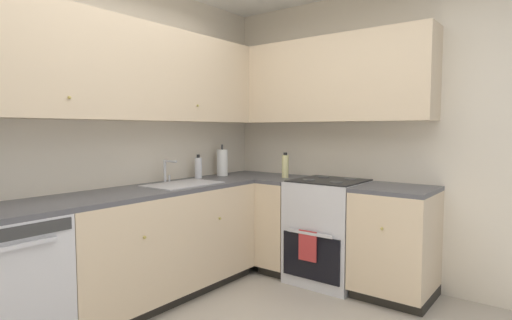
{
  "coord_description": "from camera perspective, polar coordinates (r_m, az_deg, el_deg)",
  "views": [
    {
      "loc": [
        -1.73,
        -1.39,
        1.39
      ],
      "look_at": [
        0.98,
        0.69,
        1.13
      ],
      "focal_mm": 28.82,
      "sensor_mm": 36.0,
      "label": 1
    }
  ],
  "objects": [
    {
      "name": "upper_cabinets_right",
      "position": [
        3.97,
        8.83,
        10.75
      ],
      "size": [
        0.32,
        2.07,
        0.76
      ],
      "color": "beige"
    },
    {
      "name": "wall_back",
      "position": [
        3.43,
        -22.17,
        2.74
      ],
      "size": [
        3.87,
        0.05,
        2.63
      ],
      "primitive_type": "cube",
      "color": "beige",
      "rests_on": "ground_plane"
    },
    {
      "name": "upper_cabinets_back",
      "position": [
        3.44,
        -17.23,
        11.63
      ],
      "size": [
        2.64,
        0.34,
        0.76
      ],
      "color": "beige"
    },
    {
      "name": "countertop_right",
      "position": [
        3.66,
        13.57,
        -3.47
      ],
      "size": [
        0.6,
        1.52,
        0.03
      ],
      "color": "#4C4C51",
      "rests_on": "lower_cabinets_right"
    },
    {
      "name": "oven_range",
      "position": [
        3.86,
        10.06,
        -9.56
      ],
      "size": [
        0.68,
        0.62,
        1.07
      ],
      "color": "silver",
      "rests_on": "ground_plane"
    },
    {
      "name": "lower_cabinets_back",
      "position": [
        3.52,
        -13.21,
        -11.32
      ],
      "size": [
        1.75,
        0.62,
        0.88
      ],
      "color": "beige",
      "rests_on": "ground_plane"
    },
    {
      "name": "countertop_back",
      "position": [
        3.43,
        -13.34,
        -3.99
      ],
      "size": [
        2.96,
        0.6,
        0.03
      ],
      "primitive_type": "cube",
      "color": "#4C4C51",
      "rests_on": "lower_cabinets_back"
    },
    {
      "name": "faucet",
      "position": [
        3.7,
        -12.25,
        -1.21
      ],
      "size": [
        0.07,
        0.16,
        0.2
      ],
      "color": "silver",
      "rests_on": "countertop_back"
    },
    {
      "name": "dishwasher",
      "position": [
        2.96,
        -31.81,
        -14.99
      ],
      "size": [
        0.6,
        0.63,
        0.88
      ],
      "color": "silver",
      "rests_on": "ground_plane"
    },
    {
      "name": "oil_bottle",
      "position": [
        3.99,
        4.08,
        -0.84
      ],
      "size": [
        0.07,
        0.07,
        0.24
      ],
      "color": "beige",
      "rests_on": "countertop_right"
    },
    {
      "name": "sink",
      "position": [
        3.56,
        -10.11,
        -4.0
      ],
      "size": [
        0.62,
        0.4,
        0.1
      ],
      "color": "#B7B7BC",
      "rests_on": "countertop_back"
    },
    {
      "name": "wall_right",
      "position": [
        3.9,
        16.59,
        3.03
      ],
      "size": [
        0.05,
        3.18,
        2.63
      ],
      "primitive_type": "cube",
      "color": "beige",
      "rests_on": "ground_plane"
    },
    {
      "name": "paper_towel_roll",
      "position": [
        4.17,
        -4.71,
        -0.34
      ],
      "size": [
        0.11,
        0.11,
        0.33
      ],
      "color": "white",
      "rests_on": "countertop_back"
    },
    {
      "name": "soap_bottle",
      "position": [
        3.96,
        -8.01,
        -1.07
      ],
      "size": [
        0.07,
        0.07,
        0.23
      ],
      "color": "silver",
      "rests_on": "countertop_back"
    },
    {
      "name": "lower_cabinets_right",
      "position": [
        3.75,
        13.46,
        -10.38
      ],
      "size": [
        0.62,
        1.52,
        0.88
      ],
      "color": "beige",
      "rests_on": "ground_plane"
    }
  ]
}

